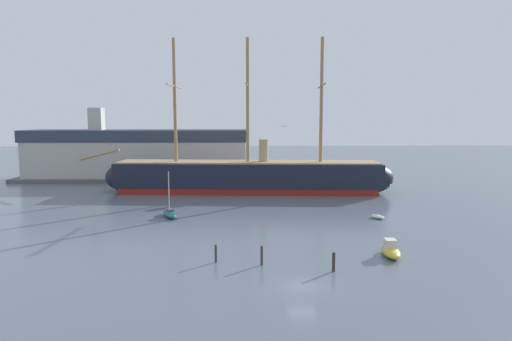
# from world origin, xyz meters

# --- Properties ---
(ground_plane) EXTENTS (400.00, 400.00, 0.00)m
(ground_plane) POSITION_xyz_m (0.00, 0.00, 0.00)
(ground_plane) COLOR slate
(tall_ship) EXTENTS (63.73, 14.66, 30.64)m
(tall_ship) POSITION_xyz_m (-4.28, 50.14, 3.34)
(tall_ship) COLOR maroon
(tall_ship) RESTS_ON ground
(motorboat_foreground_right) EXTENTS (2.16, 4.47, 1.82)m
(motorboat_foreground_right) POSITION_xyz_m (10.82, 8.35, 0.64)
(motorboat_foreground_right) COLOR gold
(motorboat_foreground_right) RESTS_ON ground
(sailboat_mid_left) EXTENTS (3.63, 5.54, 6.97)m
(sailboat_mid_left) POSITION_xyz_m (-16.44, 28.14, 0.59)
(sailboat_mid_left) COLOR #236670
(sailboat_mid_left) RESTS_ON ground
(dinghy_mid_right) EXTENTS (2.25, 2.52, 0.56)m
(dinghy_mid_right) POSITION_xyz_m (14.90, 26.21, 0.28)
(dinghy_mid_right) COLOR silver
(dinghy_mid_right) RESTS_ON ground
(motorboat_far_left) EXTENTS (4.05, 3.76, 1.64)m
(motorboat_far_left) POSITION_xyz_m (-29.38, 54.29, 0.58)
(motorboat_far_left) COLOR #7FB2D6
(motorboat_far_left) RESTS_ON ground
(dinghy_distant_centre) EXTENTS (2.51, 1.71, 0.54)m
(dinghy_distant_centre) POSITION_xyz_m (1.43, 62.97, 0.27)
(dinghy_distant_centre) COLOR #1E284C
(dinghy_distant_centre) RESTS_ON ground
(mooring_piling_nearest) EXTENTS (0.25, 0.25, 1.90)m
(mooring_piling_nearest) POSITION_xyz_m (-8.15, 6.84, 0.95)
(mooring_piling_nearest) COLOR #423323
(mooring_piling_nearest) RESTS_ON ground
(mooring_piling_left_pair) EXTENTS (0.26, 0.26, 2.04)m
(mooring_piling_left_pair) POSITION_xyz_m (-3.39, 5.83, 1.02)
(mooring_piling_left_pair) COLOR #423323
(mooring_piling_left_pair) RESTS_ON ground
(mooring_piling_right_pair) EXTENTS (0.31, 0.31, 1.91)m
(mooring_piling_right_pair) POSITION_xyz_m (3.58, 3.71, 0.96)
(mooring_piling_right_pair) COLOR #382B1E
(mooring_piling_right_pair) RESTS_ON ground
(dockside_warehouse_left) EXTENTS (57.96, 14.84, 17.49)m
(dockside_warehouse_left) POSITION_xyz_m (-31.07, 71.32, 6.05)
(dockside_warehouse_left) COLOR #565659
(dockside_warehouse_left) RESTS_ON ground
(seagull_in_flight) EXTENTS (0.85, 1.20, 0.14)m
(seagull_in_flight) POSITION_xyz_m (-0.50, 15.08, 14.04)
(seagull_in_flight) COLOR silver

